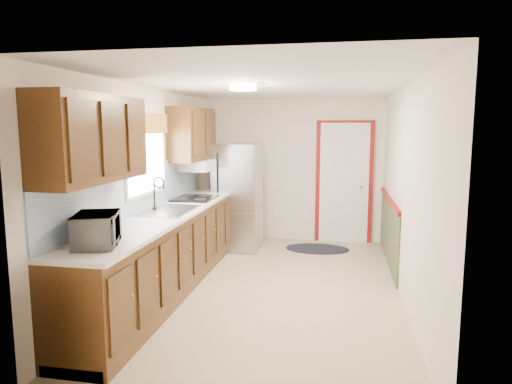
% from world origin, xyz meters
% --- Properties ---
extents(room_shell, '(3.20, 5.20, 2.52)m').
position_xyz_m(room_shell, '(0.00, 0.00, 1.20)').
color(room_shell, tan).
rests_on(room_shell, ground).
extents(kitchen_run, '(0.63, 4.00, 2.20)m').
position_xyz_m(kitchen_run, '(-1.24, -0.29, 0.81)').
color(kitchen_run, '#3E240E').
rests_on(kitchen_run, ground).
extents(back_wall_trim, '(1.12, 2.30, 2.08)m').
position_xyz_m(back_wall_trim, '(0.99, 2.21, 0.89)').
color(back_wall_trim, maroon).
rests_on(back_wall_trim, ground).
extents(ceiling_fixture, '(0.30, 0.30, 0.06)m').
position_xyz_m(ceiling_fixture, '(-0.30, -0.20, 2.36)').
color(ceiling_fixture, '#FFD88C').
rests_on(ceiling_fixture, room_shell).
extents(microwave, '(0.42, 0.56, 0.33)m').
position_xyz_m(microwave, '(-1.20, -1.83, 1.11)').
color(microwave, white).
rests_on(microwave, kitchen_run).
extents(refrigerator, '(0.71, 0.71, 1.67)m').
position_xyz_m(refrigerator, '(-0.81, 1.75, 0.83)').
color(refrigerator, '#B7B7BC').
rests_on(refrigerator, ground).
extents(rug, '(1.00, 0.65, 0.01)m').
position_xyz_m(rug, '(0.45, 1.90, 0.01)').
color(rug, black).
rests_on(rug, ground).
extents(cooktop, '(0.53, 0.64, 0.02)m').
position_xyz_m(cooktop, '(-1.19, 0.75, 0.95)').
color(cooktop, black).
rests_on(cooktop, kitchen_run).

